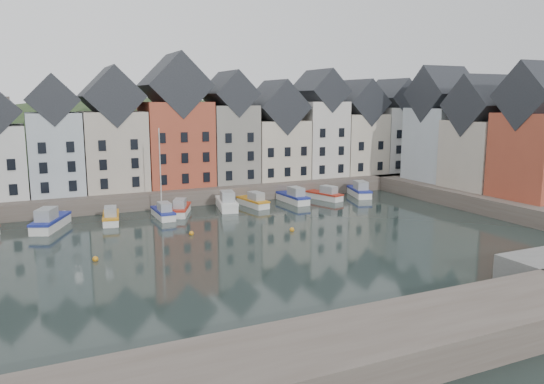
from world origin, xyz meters
TOP-DOWN VIEW (x-y plane):
  - ground at (0.00, 0.00)m, footprint 260.00×260.00m
  - far_quay at (0.00, 30.00)m, footprint 90.00×16.00m
  - right_quay at (37.00, 3.00)m, footprint 14.00×54.00m
  - near_wall at (-10.00, -22.00)m, footprint 50.00×6.00m
  - hillside at (0.02, 56.00)m, footprint 153.60×70.40m
  - far_terrace at (3.21, 28.00)m, footprint 72.37×8.16m
  - right_terrace at (36.00, 8.07)m, footprint 8.30×24.25m
  - mooring_buoys at (-4.00, 5.33)m, footprint 20.50×5.50m
  - boat_b at (-16.89, 16.82)m, footprint 4.66×7.14m
  - boat_c at (-10.57, 17.02)m, footprint 2.61×5.79m
  - boat_d at (-4.67, 16.99)m, footprint 1.73×5.53m
  - boat_e at (-2.31, 17.95)m, footprint 3.89×5.93m
  - boat_f at (3.80, 18.70)m, footprint 3.49×7.09m
  - boat_g at (7.47, 18.64)m, footprint 2.52×5.84m
  - boat_h at (13.32, 18.77)m, footprint 2.13×6.32m
  - boat_i at (18.27, 18.81)m, footprint 3.33×5.94m
  - boat_j at (24.04, 19.07)m, footprint 3.78×6.76m

SIDE VIEW (x-z plane):
  - hillside at x=0.02m, z-range -49.96..14.04m
  - ground at x=0.00m, z-range 0.00..0.00m
  - mooring_buoys at x=-4.00m, z-range -0.10..0.40m
  - boat_c at x=-10.57m, z-range -0.43..1.71m
  - boat_g at x=7.47m, z-range -0.44..1.73m
  - boat_i at x=18.27m, z-range -0.44..1.74m
  - boat_e at x=-2.31m, z-range -0.44..1.74m
  - boat_d at x=-4.67m, z-range -4.60..5.97m
  - boat_h at x=13.32m, z-range -0.49..1.92m
  - boat_j at x=24.04m, z-range -0.50..1.98m
  - boat_f at x=3.80m, z-range -0.53..2.08m
  - boat_b at x=-16.89m, z-range -0.53..2.10m
  - far_quay at x=0.00m, z-range 0.00..2.00m
  - right_quay at x=37.00m, z-range 0.00..2.00m
  - near_wall at x=-10.00m, z-range 0.00..2.00m
  - far_terrace at x=3.21m, z-range -0.01..17.76m
  - right_terrace at x=36.00m, z-range 0.73..17.10m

